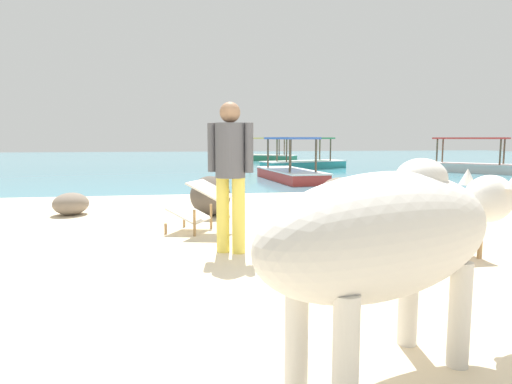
% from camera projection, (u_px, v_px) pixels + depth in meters
% --- Properties ---
extents(sand_beach, '(18.00, 14.00, 0.04)m').
position_uv_depth(sand_beach, '(319.00, 313.00, 3.27)').
color(sand_beach, beige).
rests_on(sand_beach, ground).
extents(water_surface, '(60.00, 36.00, 0.03)m').
position_uv_depth(water_surface, '(202.00, 161.00, 24.85)').
color(water_surface, teal).
rests_on(water_surface, ground).
extents(cow, '(1.98, 1.26, 1.14)m').
position_uv_depth(cow, '(392.00, 235.00, 2.30)').
color(cow, beige).
rests_on(cow, sand_beach).
extents(low_bench_table, '(0.76, 0.45, 0.47)m').
position_uv_depth(low_bench_table, '(441.00, 220.00, 4.76)').
color(low_bench_table, '#A37A4C').
rests_on(low_bench_table, sand_beach).
extents(bottle, '(0.07, 0.07, 0.30)m').
position_uv_depth(bottle, '(448.00, 202.00, 4.66)').
color(bottle, '#A3C6D1').
rests_on(bottle, low_bench_table).
extents(deck_chair_far, '(0.92, 0.82, 0.68)m').
position_uv_depth(deck_chair_far, '(199.00, 203.00, 5.96)').
color(deck_chair_far, '#A37A4C').
rests_on(deck_chair_far, sand_beach).
extents(person_standing, '(0.47, 0.32, 1.62)m').
position_uv_depth(person_standing, '(230.00, 166.00, 4.82)').
color(person_standing, '#DBC64C').
rests_on(person_standing, sand_beach).
extents(shore_rock_large, '(0.85, 0.90, 0.36)m').
position_uv_depth(shore_rock_large, '(456.00, 203.00, 7.39)').
color(shore_rock_large, gray).
rests_on(shore_rock_large, sand_beach).
extents(shore_rock_medium, '(0.92, 0.94, 0.51)m').
position_uv_depth(shore_rock_medium, '(339.00, 191.00, 8.40)').
color(shore_rock_medium, gray).
rests_on(shore_rock_medium, sand_beach).
extents(shore_rock_small, '(0.66, 0.88, 0.63)m').
position_uv_depth(shore_rock_small, '(210.00, 196.00, 7.30)').
color(shore_rock_small, brown).
rests_on(shore_rock_small, sand_beach).
extents(shore_rock_flat, '(0.76, 0.79, 0.36)m').
position_uv_depth(shore_rock_flat, '(71.00, 204.00, 7.34)').
color(shore_rock_flat, gray).
rests_on(shore_rock_flat, sand_beach).
extents(boat_white, '(3.37, 3.46, 1.29)m').
position_uv_depth(boat_white, '(469.00, 165.00, 16.94)').
color(boat_white, white).
rests_on(boat_white, water_surface).
extents(boat_teal, '(3.85, 2.25, 1.29)m').
position_uv_depth(boat_teal, '(304.00, 162.00, 18.95)').
color(boat_teal, teal).
rests_on(boat_teal, water_surface).
extents(boat_red, '(1.52, 3.77, 1.29)m').
position_uv_depth(boat_red, '(290.00, 171.00, 13.63)').
color(boat_red, '#C63833').
rests_on(boat_red, water_surface).
extents(boat_green, '(3.69, 3.01, 1.29)m').
position_uv_depth(boat_green, '(264.00, 156.00, 25.73)').
color(boat_green, '#338E66').
rests_on(boat_green, water_surface).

